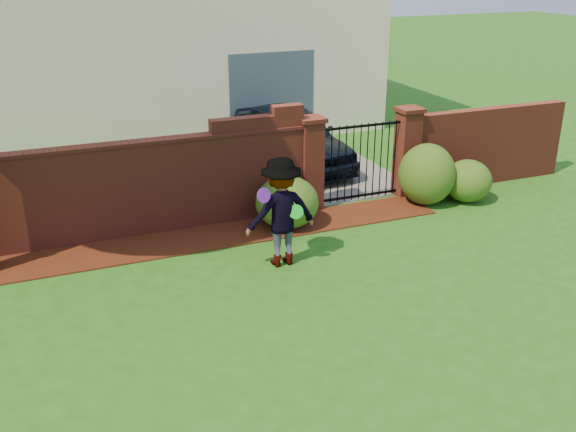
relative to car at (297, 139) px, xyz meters
name	(u,v)px	position (x,y,z in m)	size (l,w,h in m)	color
ground	(268,332)	(-3.19, -6.59, -0.72)	(80.00, 80.00, 0.01)	#215715
mulch_bed	(151,247)	(-4.14, -3.25, -0.70)	(11.10, 1.08, 0.03)	#3D160B
brick_wall	(78,194)	(-5.20, -2.59, 0.21)	(8.70, 0.31, 2.16)	maroon
brick_wall_return	(485,146)	(3.41, -2.59, 0.13)	(4.00, 0.25, 1.70)	maroon
pillar_left	(311,163)	(-0.79, -2.59, 0.24)	(0.50, 0.50, 1.88)	maroon
pillar_right	(407,151)	(1.41, -2.59, 0.24)	(0.50, 0.50, 1.88)	maroon
iron_gate	(360,162)	(0.31, -2.59, 0.13)	(1.78, 0.03, 1.60)	black
driveway	(286,151)	(0.31, 1.41, -0.71)	(3.20, 8.00, 0.01)	slate
house	(151,15)	(-2.19, 5.40, 2.44)	(12.40, 6.40, 6.30)	#EAE3C4
car	(297,139)	(0.00, 0.00, 0.00)	(1.70, 4.22, 1.44)	black
shrub_left	(287,202)	(-1.57, -3.27, -0.23)	(1.19, 1.19, 0.97)	#265018
shrub_middle	(427,174)	(1.52, -3.22, -0.09)	(1.15, 1.15, 1.26)	#265018
shrub_right	(468,181)	(2.39, -3.41, -0.28)	(0.99, 0.99, 0.88)	#265018
man	(282,213)	(-2.25, -4.72, 0.20)	(1.18, 0.68, 1.83)	gray
frisbee_purple	(264,195)	(-2.61, -4.88, 0.60)	(0.24, 0.24, 0.02)	purple
frisbee_green	(296,212)	(-2.08, -4.91, 0.26)	(0.24, 0.24, 0.02)	green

